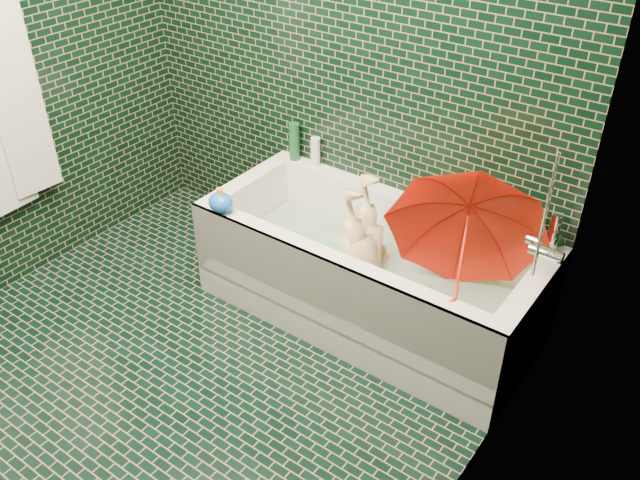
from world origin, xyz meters
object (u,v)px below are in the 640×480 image
Objects in this scene: bathtub at (368,282)px; umbrella at (463,250)px; rubber_duck at (509,225)px; child at (366,269)px; bath_toy at (221,202)px.

umbrella is (0.48, -0.01, 0.41)m from bathtub.
bathtub is 0.75m from rubber_duck.
umbrella is at bearing -1.42° from bathtub.
rubber_duck reaches higher than bathtub.
bathtub is 0.10m from child.
umbrella is 4.80× the size of bath_toy.
bath_toy is at bearing 178.60° from umbrella.
bath_toy is (-1.23, -0.66, 0.01)m from rubber_duck.
rubber_duck is at bearing 121.71° from child.
umbrella reaches higher than child.
rubber_duck is (0.55, 0.36, 0.28)m from child.
child is at bearing -88.48° from bathtub.
rubber_duck is 1.39m from bath_toy.
umbrella is at bearing 7.20° from bath_toy.
rubber_duck is at bearing 31.56° from bathtub.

